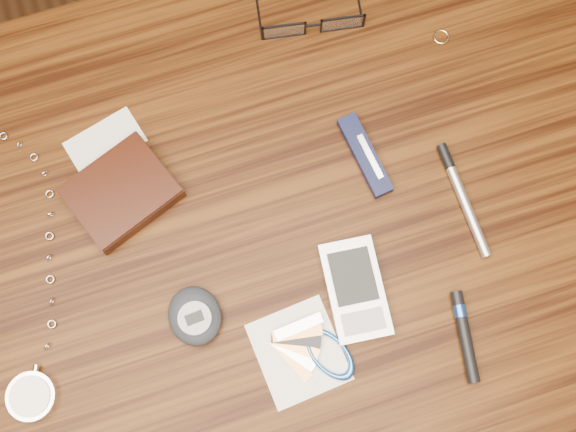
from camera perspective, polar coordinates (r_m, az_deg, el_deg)
The scene contains 12 objects.
ground at distance 1.54m, azimuth -1.18°, elevation -7.81°, with size 3.80×3.80×0.00m, color #472814.
desk at distance 0.90m, azimuth -2.00°, elevation -3.30°, with size 1.00×0.70×0.75m.
wallet_and_card at distance 0.82m, azimuth -13.05°, elevation 1.92°, with size 0.13×0.16×0.02m.
eyeglasses at distance 0.88m, azimuth 1.93°, elevation 15.09°, with size 0.14×0.15×0.03m.
gold_ring at distance 0.90m, azimuth 12.01°, elevation 13.67°, with size 0.02×0.02×0.00m, color #E6BC71.
pocket_watch at distance 0.82m, azimuth -19.65°, elevation -12.25°, with size 0.11×0.39×0.02m.
pda_phone at distance 0.78m, azimuth 5.33°, elevation -5.82°, with size 0.07×0.12×0.02m.
pedometer at distance 0.78m, azimuth -7.37°, elevation -7.84°, with size 0.06×0.07×0.03m.
notepad_keys at distance 0.78m, azimuth 2.00°, elevation -10.63°, with size 0.11×0.10×0.01m.
pocket_knife at distance 0.82m, azimuth 6.09°, elevation 4.78°, with size 0.03×0.10×0.01m.
silver_pen at distance 0.83m, azimuth 13.43°, elevation 1.95°, with size 0.01×0.14×0.01m.
black_blue_pen at distance 0.80m, azimuth 13.76°, elevation -8.98°, with size 0.03×0.10×0.01m.
Camera 1 is at (-0.02, -0.17, 1.53)m, focal length 45.00 mm.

